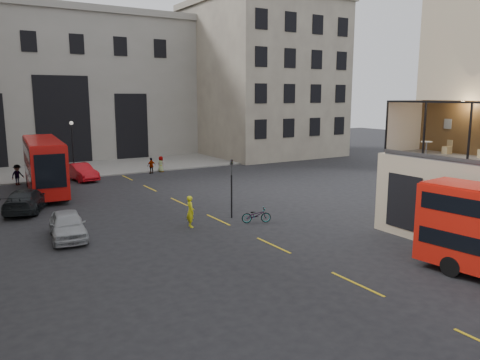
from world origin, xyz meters
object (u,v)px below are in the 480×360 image
car_c (27,200)px  pedestrian_d (161,164)px  street_lamp_b (73,151)px  pedestrian_b (17,175)px  pedestrian_c (151,166)px  car_b (81,172)px  cyclist (190,211)px  bus_far (44,163)px  cafe_chair_d (447,150)px  traffic_light_near (232,181)px  car_a (68,225)px  cafe_table_far (426,146)px  bicycle (256,215)px

car_c → pedestrian_d: pedestrian_d is taller
street_lamp_b → pedestrian_b: street_lamp_b is taller
pedestrian_c → car_b: bearing=-9.1°
cyclist → pedestrian_d: (6.31, 20.24, -0.14)m
bus_far → pedestrian_d: 13.15m
bus_far → pedestrian_d: bus_far is taller
cafe_chair_d → bus_far: bearing=125.6°
car_c → cafe_chair_d: 26.74m
street_lamp_b → bus_far: street_lamp_b is taller
traffic_light_near → pedestrian_b: bearing=118.0°
car_b → cyclist: bearing=-95.2°
car_a → cafe_table_far: bearing=-24.2°
bus_far → cafe_table_far: 28.47m
cafe_table_far → cafe_chair_d: 1.47m
car_a → pedestrian_c: 21.80m
pedestrian_b → cafe_table_far: 33.58m
bus_far → cafe_chair_d: 29.48m
traffic_light_near → pedestrian_c: size_ratio=2.38×
car_a → cyclist: cyclist is taller
car_b → car_c: bearing=-130.7°
car_a → pedestrian_c: bearing=63.6°
cafe_table_far → traffic_light_near: bearing=127.1°
street_lamp_b → bicycle: 24.53m
car_b → bicycle: 21.65m
traffic_light_near → street_lamp_b: size_ratio=0.71×
bicycle → pedestrian_c: size_ratio=1.14×
pedestrian_b → cafe_chair_d: size_ratio=2.37×
bus_far → bicycle: (9.57, -16.33, -1.97)m
street_lamp_b → car_b: 3.33m
pedestrian_b → pedestrian_d: 13.49m
car_a → cafe_chair_d: 21.27m
traffic_light_near → car_a: 10.10m
car_a → pedestrian_c: size_ratio=2.81×
car_b → bicycle: size_ratio=2.60×
car_c → pedestrian_c: size_ratio=3.34×
car_c → car_a: bearing=119.1°
bus_far → cafe_chair_d: cafe_chair_d is taller
street_lamp_b → car_b: (-0.05, -2.92, -1.62)m
street_lamp_b → cafe_chair_d: cafe_chair_d is taller
pedestrian_b → pedestrian_d: bearing=-29.5°
bus_far → cafe_table_far: size_ratio=14.89×
pedestrian_b → cafe_chair_d: 34.53m
pedestrian_c → cafe_table_far: (4.92, -28.28, 4.29)m
cafe_table_far → cafe_chair_d: bearing=-11.3°
bicycle → cafe_chair_d: cafe_chair_d is taller
bus_far → bicycle: bus_far is taller
street_lamp_b → pedestrian_d: street_lamp_b is taller
bus_far → street_lamp_b: bearing=62.7°
car_b → car_a: bearing=-115.7°
pedestrian_d → bus_far: bearing=86.7°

